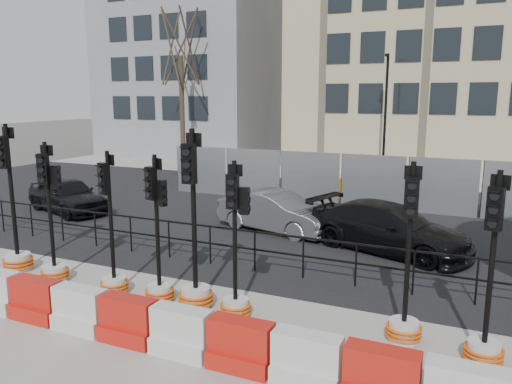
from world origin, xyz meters
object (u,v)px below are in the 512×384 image
at_px(traffic_signal_a, 16,242).
at_px(traffic_signal_d, 159,269).
at_px(car_a, 68,195).
at_px(traffic_signal_h, 486,326).
at_px(car_c, 389,228).

height_order(traffic_signal_a, traffic_signal_d, traffic_signal_a).
bearing_deg(car_a, traffic_signal_a, -127.43).
distance_m(traffic_signal_d, traffic_signal_h, 5.96).
bearing_deg(traffic_signal_d, traffic_signal_a, -164.74).
relative_size(traffic_signal_d, car_c, 0.63).
distance_m(traffic_signal_d, car_a, 9.21).
xyz_separation_m(traffic_signal_a, car_c, (7.76, 5.18, -0.07)).
relative_size(car_a, car_c, 0.84).
xyz_separation_m(traffic_signal_h, car_c, (-2.34, 5.24, 0.01)).
relative_size(traffic_signal_d, car_a, 0.75).
relative_size(traffic_signal_a, traffic_signal_h, 1.14).
bearing_deg(traffic_signal_a, car_a, 118.93).
relative_size(traffic_signal_d, traffic_signal_h, 0.98).
bearing_deg(traffic_signal_h, traffic_signal_d, -163.18).
bearing_deg(traffic_signal_h, traffic_signal_a, -164.35).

